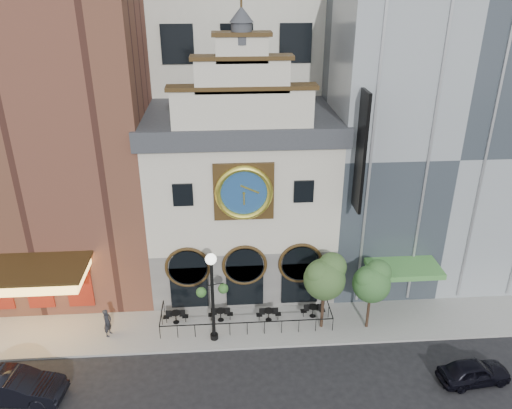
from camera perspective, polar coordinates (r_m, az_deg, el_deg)
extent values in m
plane|color=black|center=(30.88, -0.87, -16.25)|extent=(120.00, 120.00, 0.00)
cube|color=gray|center=(32.76, -1.13, -13.27)|extent=(44.00, 5.00, 0.15)
cube|color=#605E5B|center=(36.14, -1.62, -5.28)|extent=(12.00, 8.00, 4.00)
cube|color=beige|center=(33.71, -1.73, 2.83)|extent=(12.00, 8.00, 7.00)
cube|color=#2D3035|center=(32.39, -1.82, 9.56)|extent=(12.60, 8.60, 1.20)
cube|color=#372610|center=(29.60, -1.41, 1.47)|extent=(3.60, 0.25, 3.60)
cylinder|color=navy|center=(29.47, -1.40, 1.36)|extent=(3.10, 0.12, 3.10)
torus|color=yellow|center=(29.40, -1.39, 1.30)|extent=(3.46, 0.36, 3.46)
cylinder|color=#2D3035|center=(27.78, -1.66, 18.97)|extent=(1.10, 1.10, 1.10)
cone|color=#2D3035|center=(27.70, -1.69, 20.93)|extent=(1.30, 1.30, 0.80)
cube|color=brown|center=(36.07, -23.48, 10.62)|extent=(14.00, 12.00, 25.00)
cube|color=#FFBF59|center=(32.34, -25.05, -7.31)|extent=(7.00, 3.40, 0.70)
cube|color=#372610|center=(32.12, -25.19, -6.63)|extent=(7.40, 3.80, 0.15)
cube|color=maroon|center=(34.75, -23.52, -8.97)|extent=(5.60, 0.15, 2.60)
cube|color=gray|center=(37.52, 18.53, 7.90)|extent=(14.00, 12.00, 20.00)
cube|color=#4C9242|center=(32.97, 16.56, -7.03)|extent=(4.50, 2.40, 0.35)
cube|color=black|center=(28.84, 11.91, 5.82)|extent=(0.18, 1.60, 7.00)
cylinder|color=black|center=(32.54, -9.19, -12.14)|extent=(0.68, 0.68, 0.03)
cylinder|color=black|center=(32.76, -9.14, -12.66)|extent=(0.06, 0.06, 0.72)
cylinder|color=black|center=(32.40, -4.08, -12.02)|extent=(0.68, 0.68, 0.03)
cylinder|color=black|center=(32.62, -4.06, -12.54)|extent=(0.06, 0.06, 0.72)
cylinder|color=black|center=(32.34, 1.46, -12.04)|extent=(0.68, 0.68, 0.03)
cylinder|color=black|center=(32.56, 1.45, -12.56)|extent=(0.06, 0.06, 0.72)
cylinder|color=black|center=(32.85, 6.54, -11.55)|extent=(0.68, 0.68, 0.03)
cylinder|color=black|center=(33.07, 6.51, -12.07)|extent=(0.06, 0.06, 0.72)
imported|color=black|center=(30.94, 23.65, -17.10)|extent=(4.08, 2.02, 1.34)
imported|color=black|center=(30.28, -25.79, -18.24)|extent=(5.16, 2.29, 1.65)
imported|color=black|center=(32.37, -16.61, -12.80)|extent=(0.62, 0.78, 1.86)
cylinder|color=black|center=(29.85, -4.96, -11.03)|extent=(0.19, 0.19, 5.40)
cylinder|color=black|center=(31.40, -4.79, -14.78)|extent=(0.48, 0.48, 0.32)
sphere|color=white|center=(28.24, -5.18, -6.24)|extent=(0.65, 0.65, 0.65)
sphere|color=#305F26|center=(29.29, -6.28, -9.94)|extent=(0.60, 0.60, 0.60)
sphere|color=#305F26|center=(29.48, -3.77, -9.57)|extent=(0.60, 0.60, 0.60)
cylinder|color=#382619|center=(31.74, 7.60, -11.70)|extent=(0.19, 0.19, 2.73)
sphere|color=#305120|center=(30.51, 7.83, -8.47)|extent=(2.53, 2.53, 2.53)
sphere|color=#305120|center=(30.49, 8.70, -7.04)|extent=(1.75, 1.75, 1.75)
sphere|color=#305120|center=(30.02, 7.22, -7.94)|extent=(1.56, 1.56, 1.56)
cylinder|color=#382619|center=(32.30, 12.71, -11.70)|extent=(0.18, 0.18, 2.48)
sphere|color=#295722|center=(31.19, 13.04, -8.82)|extent=(2.30, 2.30, 2.30)
sphere|color=#295722|center=(31.20, 13.80, -7.55)|extent=(1.59, 1.59, 1.59)
sphere|color=#295722|center=(30.71, 12.57, -8.37)|extent=(1.42, 1.42, 1.42)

